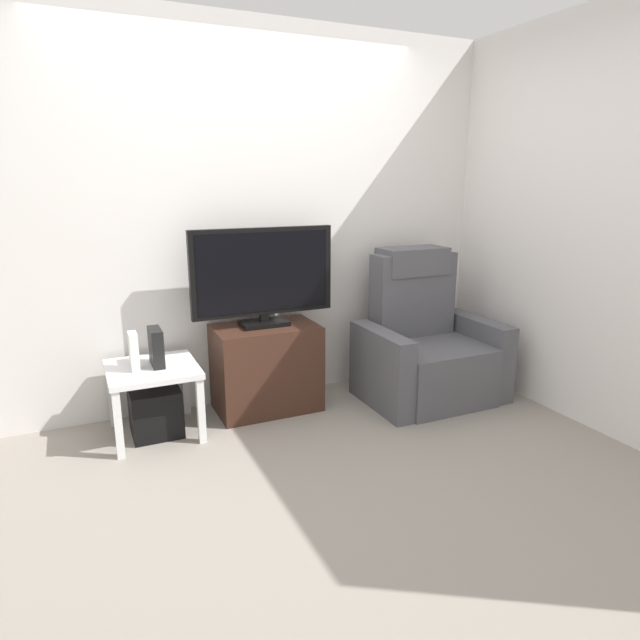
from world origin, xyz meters
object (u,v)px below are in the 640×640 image
Objects in this scene: side_table at (153,377)px; book_upright at (134,351)px; subwoofer_box at (156,411)px; tv_stand at (266,368)px; game_console at (156,347)px; recliner_armchair at (426,347)px; television at (263,275)px.

book_upright reaches higher than side_table.
side_table is 0.23m from subwoofer_box.
book_upright reaches higher than tv_stand.
book_upright is 0.99× the size of game_console.
side_table is (-0.77, -0.09, 0.08)m from tv_stand.
recliner_armchair is at bearing -11.82° from tv_stand.
game_console reaches higher than subwoofer_box.
side_table is (-0.77, -0.10, -0.57)m from television.
tv_stand is at bearing 6.37° from subwoofer_box.
book_upright is at bearing -167.47° from game_console.
book_upright is (-0.87, -0.12, -0.39)m from television.
television is 4.21× the size of book_upright.
book_upright is at bearing -168.69° from subwoofer_box.
television is 1.32m from recliner_armchair.
television is at bearing 90.00° from tv_stand.
recliner_armchair is at bearing -4.63° from subwoofer_box.
recliner_armchair is 4.64× the size of book_upright.
television reaches higher than tv_stand.
game_console is (-0.74, -0.09, -0.38)m from television.
television is 0.96m from book_upright.
recliner_armchair is at bearing -5.01° from game_console.
game_console is at bearing 15.95° from subwoofer_box.
side_table is 0.19m from game_console.
tv_stand is at bearing 6.95° from book_upright.
tv_stand is 3.02× the size of book_upright.
book_upright is (-0.10, -0.02, 0.41)m from subwoofer_box.
tv_stand is 2.98× the size of game_console.
recliner_armchair is 4.58× the size of game_console.
subwoofer_box is at bearing 11.31° from book_upright.
recliner_armchair is at bearing -4.63° from side_table.
game_console reaches higher than side_table.
television is at bearing 8.16° from book_upright.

